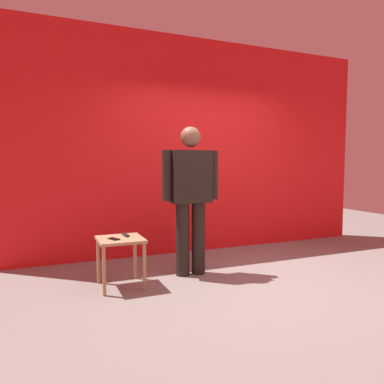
{
  "coord_description": "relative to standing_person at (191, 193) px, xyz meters",
  "views": [
    {
      "loc": [
        -2.19,
        -3.31,
        1.32
      ],
      "look_at": [
        -0.59,
        0.55,
        0.99
      ],
      "focal_mm": 33.43,
      "sensor_mm": 36.0,
      "label": 1
    }
  ],
  "objects": [
    {
      "name": "tv_remote",
      "position": [
        -0.78,
        -0.02,
        -0.44
      ],
      "size": [
        0.05,
        0.17,
        0.02
      ],
      "primitive_type": "cube",
      "rotation": [
        0.0,
        0.0,
        0.06
      ],
      "color": "black",
      "rests_on": "side_table"
    },
    {
      "name": "ground_plane",
      "position": [
        0.6,
        -0.58,
        -0.98
      ],
      "size": [
        12.0,
        12.0,
        0.0
      ],
      "primitive_type": "plane",
      "color": "gray"
    },
    {
      "name": "side_table",
      "position": [
        -0.86,
        -0.12,
        -0.54
      ],
      "size": [
        0.47,
        0.47,
        0.53
      ],
      "color": "tan",
      "rests_on": "ground_plane"
    },
    {
      "name": "standing_person",
      "position": [
        0.0,
        0.0,
        0.0
      ],
      "size": [
        0.69,
        0.26,
        1.75
      ],
      "color": "black",
      "rests_on": "ground_plane"
    },
    {
      "name": "back_wall_red",
      "position": [
        0.6,
        1.1,
        0.6
      ],
      "size": [
        5.7,
        0.12,
        3.16
      ],
      "primitive_type": "cube",
      "color": "red",
      "rests_on": "ground_plane"
    },
    {
      "name": "cell_phone",
      "position": [
        -0.94,
        -0.16,
        -0.45
      ],
      "size": [
        0.12,
        0.16,
        0.01
      ],
      "primitive_type": "cube",
      "rotation": [
        0.0,
        0.0,
        0.41
      ],
      "color": "black",
      "rests_on": "side_table"
    }
  ]
}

